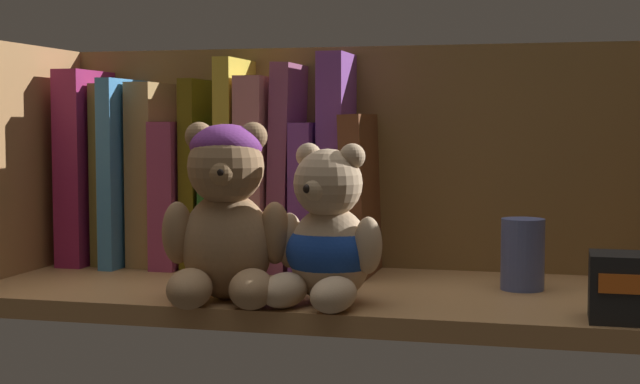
% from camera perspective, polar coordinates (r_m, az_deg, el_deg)
% --- Properties ---
extents(shelf_board, '(0.73, 0.28, 0.02)m').
position_cam_1_polar(shelf_board, '(1.00, 1.03, -6.28)').
color(shelf_board, '#9E7042').
rests_on(shelf_board, ground).
extents(shelf_back_panel, '(0.76, 0.01, 0.28)m').
position_cam_1_polar(shelf_back_panel, '(1.12, 2.76, 1.57)').
color(shelf_back_panel, brown).
rests_on(shelf_back_panel, ground).
extents(shelf_side_panel_left, '(0.02, 0.31, 0.28)m').
position_cam_1_polar(shelf_side_panel_left, '(1.13, -17.84, 1.38)').
color(shelf_side_panel_left, '#9E7042').
rests_on(shelf_side_panel_left, ground).
extents(book_0, '(0.03, 0.13, 0.23)m').
position_cam_1_polar(book_0, '(1.20, -13.52, 1.47)').
color(book_0, '#932157').
rests_on(book_0, shelf_board).
extents(book_1, '(0.02, 0.09, 0.22)m').
position_cam_1_polar(book_1, '(1.19, -12.24, 1.07)').
color(book_1, olive).
rests_on(book_1, shelf_board).
extents(book_2, '(0.02, 0.14, 0.22)m').
position_cam_1_polar(book_2, '(1.18, -11.26, 1.19)').
color(book_2, '#3F85C6').
rests_on(book_2, shelf_board).
extents(book_3, '(0.03, 0.09, 0.22)m').
position_cam_1_polar(book_3, '(1.16, -9.97, 1.07)').
color(book_3, '#AA854C').
rests_on(book_3, shelf_board).
extents(book_4, '(0.03, 0.12, 0.17)m').
position_cam_1_polar(book_4, '(1.15, -8.37, -0.09)').
color(book_4, '#9B3A69').
rests_on(book_4, shelf_board).
extents(book_5, '(0.02, 0.11, 0.22)m').
position_cam_1_polar(book_5, '(1.14, -7.07, 1.12)').
color(book_5, '#63550E').
rests_on(book_5, shelf_board).
extents(book_6, '(0.02, 0.10, 0.16)m').
position_cam_1_polar(book_6, '(1.13, -5.98, -0.52)').
color(book_6, '#276325').
rests_on(book_6, shelf_board).
extents(book_7, '(0.02, 0.13, 0.24)m').
position_cam_1_polar(book_7, '(1.12, -4.85, 1.67)').
color(book_7, gold).
rests_on(book_7, shelf_board).
extents(book_8, '(0.03, 0.13, 0.22)m').
position_cam_1_polar(book_8, '(1.11, -3.40, 1.12)').
color(book_8, tan).
rests_on(book_8, shelf_board).
extents(book_9, '(0.03, 0.10, 0.24)m').
position_cam_1_polar(book_9, '(1.11, -1.88, 1.49)').
color(book_9, '#984D71').
rests_on(book_9, shelf_board).
extents(book_10, '(0.02, 0.12, 0.17)m').
position_cam_1_polar(book_10, '(1.10, -0.51, -0.27)').
color(book_10, '#743990').
rests_on(book_10, shelf_board).
extents(book_11, '(0.03, 0.09, 0.25)m').
position_cam_1_polar(book_11, '(1.09, 1.07, 1.75)').
color(book_11, '#7D3F9A').
rests_on(book_11, shelf_board).
extents(book_12, '(0.03, 0.14, 0.18)m').
position_cam_1_polar(book_12, '(1.09, 2.65, -0.10)').
color(book_12, brown).
rests_on(book_12, shelf_board).
extents(teddy_bear_larger, '(0.13, 0.13, 0.17)m').
position_cam_1_polar(teddy_bear_larger, '(0.91, -5.68, -1.46)').
color(teddy_bear_larger, '#93704C').
rests_on(teddy_bear_larger, shelf_board).
extents(teddy_bear_smaller, '(0.11, 0.12, 0.15)m').
position_cam_1_polar(teddy_bear_smaller, '(0.90, 0.45, -2.94)').
color(teddy_bear_smaller, tan).
rests_on(teddy_bear_smaller, shelf_board).
extents(pillar_candle, '(0.04, 0.04, 0.07)m').
position_cam_1_polar(pillar_candle, '(0.99, 12.04, -3.66)').
color(pillar_candle, '#4C5B99').
rests_on(pillar_candle, shelf_board).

